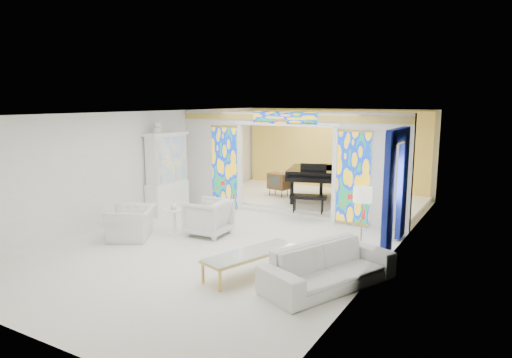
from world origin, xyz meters
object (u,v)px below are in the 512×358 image
Objects in this scene: china_cabinet at (167,174)px; armchair_right at (208,217)px; coffee_table at (251,254)px; tv_console at (278,181)px; sofa at (329,267)px; grand_piano at (321,173)px; armchair_left at (132,223)px.

armchair_right is (2.42, -1.29, -0.72)m from china_cabinet.
china_cabinet reaches higher than coffee_table.
tv_console is (-2.51, 6.01, 0.26)m from coffee_table.
armchair_right is at bearing -28.02° from china_cabinet.
coffee_table is at bearing 48.99° from armchair_right.
tv_console is at bearing 112.65° from coffee_table.
grand_piano reaches higher than sofa.
armchair_right is 0.29× the size of grand_piano.
china_cabinet is at bearing -121.71° from armchair_right.
china_cabinet is at bearing -116.15° from tv_console.
grand_piano reaches higher than tv_console.
armchair_right is 4.04m from sofa.
coffee_table is 6.51m from tv_console.
grand_piano is (3.59, 3.16, -0.15)m from china_cabinet.
armchair_right is 4.30m from tv_console.
armchair_left reaches higher than coffee_table.
china_cabinet is at bearing 147.25° from coffee_table.
armchair_left is at bearing -68.05° from china_cabinet.
armchair_left is 6.20m from grand_piano.
coffee_table is at bearing 121.61° from sofa.
tv_console is at bearing 58.58° from sofa.
armchair_right is 0.46× the size of coffee_table.
tv_console is at bearing 54.17° from china_cabinet.
china_cabinet is 2.74m from armchair_left.
coffee_table is at bearing -96.03° from grand_piano.
grand_piano is (-2.58, 5.96, 0.65)m from sofa.
armchair_left is at bearing -131.04° from grand_piano.
sofa is at bearing 64.24° from armchair_right.
armchair_left reaches higher than sofa.
tv_console reaches higher than armchair_left.
china_cabinet reaches higher than grand_piano.
grand_piano is at bearing 99.99° from coffee_table.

